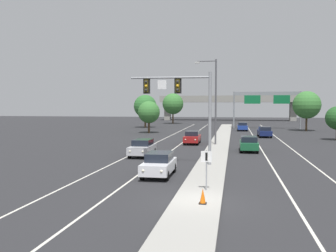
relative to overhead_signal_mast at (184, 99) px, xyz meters
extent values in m
plane|color=#28282B|center=(2.10, -10.98, -5.29)|extent=(260.00, 260.00, 0.00)
cube|color=#9E9B93|center=(2.10, 7.02, -5.22)|extent=(2.40, 110.00, 0.15)
cube|color=silver|center=(-2.60, 14.02, -5.29)|extent=(0.14, 100.00, 0.01)
cube|color=silver|center=(6.80, 14.02, -5.29)|extent=(0.14, 100.00, 0.01)
cube|color=silver|center=(-5.90, 14.02, -5.29)|extent=(0.14, 100.00, 0.01)
cube|color=silver|center=(10.10, 14.02, -5.29)|extent=(0.14, 100.00, 0.01)
cylinder|color=gray|center=(2.01, 0.01, -1.54)|extent=(0.24, 0.24, 7.20)
cylinder|color=gray|center=(-1.14, 0.01, 1.66)|extent=(6.30, 0.16, 0.16)
cube|color=black|center=(-0.51, 0.05, 1.01)|extent=(0.56, 0.06, 1.20)
cube|color=#38330F|center=(-0.51, 0.01, 1.01)|extent=(0.32, 0.32, 1.00)
sphere|color=#282828|center=(-0.51, -0.16, 1.33)|extent=(0.22, 0.22, 0.22)
sphere|color=#F2A819|center=(-0.51, -0.16, 1.01)|extent=(0.22, 0.22, 0.22)
sphere|color=#282828|center=(-0.51, -0.16, 0.69)|extent=(0.22, 0.22, 0.22)
cube|color=black|center=(-3.03, 0.05, 1.01)|extent=(0.56, 0.06, 1.20)
cube|color=#38330F|center=(-3.03, 0.01, 1.01)|extent=(0.32, 0.32, 1.00)
sphere|color=#282828|center=(-3.03, -0.16, 1.33)|extent=(0.22, 0.22, 0.22)
sphere|color=#F2A819|center=(-3.03, -0.16, 1.01)|extent=(0.22, 0.22, 0.22)
sphere|color=#282828|center=(-3.03, -0.16, 0.69)|extent=(0.22, 0.22, 0.22)
cube|color=white|center=(-1.77, -0.01, 1.11)|extent=(0.70, 0.04, 0.70)
cylinder|color=gray|center=(2.40, -8.84, -4.04)|extent=(0.08, 0.08, 2.20)
cube|color=white|center=(2.40, -8.87, -3.29)|extent=(0.60, 0.03, 0.60)
cube|color=black|center=(2.40, -8.89, -3.29)|extent=(0.12, 0.01, 0.44)
cylinder|color=#4C4C51|center=(1.71, 15.29, -0.14)|extent=(0.20, 0.20, 10.00)
cylinder|color=#4C4C51|center=(0.61, 15.29, 4.66)|extent=(2.20, 0.12, 0.12)
cube|color=#B7B7B2|center=(-0.49, 15.29, 4.51)|extent=(0.56, 0.28, 0.20)
cube|color=silver|center=(-1.11, -4.53, -4.62)|extent=(1.83, 4.41, 0.70)
cube|color=black|center=(-1.11, -4.31, -3.99)|extent=(1.60, 2.39, 0.56)
sphere|color=#EAE5C6|center=(-0.52, -6.71, -4.57)|extent=(0.18, 0.18, 0.18)
sphere|color=#EAE5C6|center=(-1.67, -6.72, -4.57)|extent=(0.18, 0.18, 0.18)
cylinder|color=black|center=(-0.30, -6.03, -4.97)|extent=(0.22, 0.64, 0.64)
cylinder|color=black|center=(-1.90, -6.04, -4.97)|extent=(0.22, 0.64, 0.64)
cylinder|color=black|center=(-0.32, -3.03, -4.97)|extent=(0.22, 0.64, 0.64)
cylinder|color=black|center=(-1.92, -3.04, -4.97)|extent=(0.22, 0.64, 0.64)
cube|color=#B7B7BC|center=(-4.57, 4.75, -4.62)|extent=(1.80, 4.40, 0.70)
cube|color=black|center=(-4.57, 4.97, -3.99)|extent=(1.59, 2.38, 0.56)
sphere|color=#EAE5C6|center=(-4.00, 2.57, -4.57)|extent=(0.18, 0.18, 0.18)
sphere|color=#EAE5C6|center=(-5.15, 2.57, -4.57)|extent=(0.18, 0.18, 0.18)
cylinder|color=black|center=(-3.77, 3.25, -4.97)|extent=(0.22, 0.64, 0.64)
cylinder|color=black|center=(-5.37, 3.25, -4.97)|extent=(0.22, 0.64, 0.64)
cylinder|color=black|center=(-3.77, 6.25, -4.97)|extent=(0.22, 0.64, 0.64)
cylinder|color=black|center=(-5.37, 6.25, -4.97)|extent=(0.22, 0.64, 0.64)
cube|color=maroon|center=(-1.20, 16.68, -4.62)|extent=(1.84, 4.42, 0.70)
cube|color=black|center=(-1.20, 16.90, -3.99)|extent=(1.61, 2.39, 0.56)
sphere|color=#EAE5C6|center=(-0.60, 14.50, -4.57)|extent=(0.18, 0.18, 0.18)
sphere|color=#EAE5C6|center=(-1.76, 14.49, -4.57)|extent=(0.18, 0.18, 0.18)
cylinder|color=black|center=(-0.39, 15.19, -4.97)|extent=(0.23, 0.64, 0.64)
cylinder|color=black|center=(-1.99, 15.17, -4.97)|extent=(0.23, 0.64, 0.64)
cylinder|color=black|center=(-0.42, 18.19, -4.97)|extent=(0.23, 0.64, 0.64)
cylinder|color=black|center=(-2.02, 18.17, -4.97)|extent=(0.23, 0.64, 0.64)
cube|color=#195633|center=(5.39, 10.34, -4.62)|extent=(1.82, 4.41, 0.70)
cube|color=black|center=(5.39, 10.12, -3.99)|extent=(1.59, 2.38, 0.56)
sphere|color=#EAE5C6|center=(4.82, 12.52, -4.57)|extent=(0.18, 0.18, 0.18)
sphere|color=#EAE5C6|center=(5.97, 12.52, -4.57)|extent=(0.18, 0.18, 0.18)
cylinder|color=black|center=(4.59, 11.84, -4.97)|extent=(0.22, 0.64, 0.64)
cylinder|color=black|center=(6.19, 11.84, -4.97)|extent=(0.22, 0.64, 0.64)
cylinder|color=black|center=(4.58, 8.84, -4.97)|extent=(0.22, 0.64, 0.64)
cylinder|color=black|center=(6.18, 8.84, -4.97)|extent=(0.22, 0.64, 0.64)
cube|color=#141E4C|center=(8.35, 28.31, -4.62)|extent=(1.92, 4.45, 0.70)
cube|color=black|center=(8.36, 28.09, -3.99)|extent=(1.65, 2.42, 0.56)
sphere|color=#EAE5C6|center=(7.72, 30.47, -4.57)|extent=(0.18, 0.18, 0.18)
sphere|color=#EAE5C6|center=(8.87, 30.50, -4.57)|extent=(0.18, 0.18, 0.18)
cylinder|color=black|center=(7.51, 29.78, -4.97)|extent=(0.24, 0.65, 0.64)
cylinder|color=black|center=(9.11, 29.83, -4.97)|extent=(0.24, 0.65, 0.64)
cylinder|color=black|center=(7.59, 26.78, -4.97)|extent=(0.24, 0.65, 0.64)
cylinder|color=black|center=(9.19, 26.83, -4.97)|extent=(0.24, 0.65, 0.64)
cube|color=navy|center=(5.38, 41.90, -4.62)|extent=(1.86, 4.43, 0.70)
cube|color=black|center=(5.39, 41.68, -3.99)|extent=(1.62, 2.40, 0.56)
sphere|color=#EAE5C6|center=(4.77, 44.07, -4.57)|extent=(0.18, 0.18, 0.18)
sphere|color=#EAE5C6|center=(5.93, 44.09, -4.57)|extent=(0.18, 0.18, 0.18)
cylinder|color=black|center=(4.56, 43.39, -4.97)|extent=(0.23, 0.64, 0.64)
cylinder|color=black|center=(6.16, 43.41, -4.97)|extent=(0.23, 0.64, 0.64)
cylinder|color=black|center=(4.60, 40.39, -4.97)|extent=(0.23, 0.64, 0.64)
cylinder|color=black|center=(6.20, 40.41, -4.97)|extent=(0.23, 0.64, 0.64)
cube|color=black|center=(2.44, -11.71, -5.12)|extent=(0.36, 0.36, 0.04)
cone|color=orange|center=(2.44, -11.71, -4.75)|extent=(0.28, 0.28, 0.70)
cylinder|color=gray|center=(3.80, 48.65, -1.54)|extent=(0.28, 0.28, 7.50)
cylinder|color=gray|center=(16.80, 48.65, -1.54)|extent=(0.28, 0.28, 7.50)
cube|color=gray|center=(10.30, 48.65, 1.81)|extent=(13.00, 0.36, 0.70)
cube|color=#0F6033|center=(7.44, 48.45, 0.61)|extent=(3.20, 0.08, 1.70)
cube|color=#0F6033|center=(13.16, 48.45, 0.61)|extent=(3.20, 0.08, 1.70)
cube|color=gray|center=(2.10, 88.72, 0.91)|extent=(42.40, 6.40, 1.10)
cube|color=gray|center=(2.10, 85.72, 1.91)|extent=(42.40, 0.36, 0.90)
cube|color=gray|center=(-17.10, 88.72, -2.47)|extent=(1.80, 2.40, 5.65)
cube|color=gray|center=(21.30, 88.72, -2.47)|extent=(1.80, 2.40, 5.65)
cylinder|color=#4C3823|center=(16.98, 43.20, -3.90)|extent=(0.36, 0.36, 2.78)
sphere|color=#387533|center=(16.98, 43.20, -0.48)|extent=(5.08, 5.08, 5.08)
cylinder|color=#4C3823|center=(-11.62, 65.71, -3.82)|extent=(0.36, 0.36, 2.94)
sphere|color=#387533|center=(-11.62, 65.71, -0.20)|extent=(5.37, 5.37, 5.37)
cylinder|color=#4C3823|center=(-14.69, 48.10, -3.98)|extent=(0.36, 0.36, 2.63)
sphere|color=#2D6B2D|center=(-14.69, 48.10, -0.75)|extent=(4.80, 4.80, 4.80)
cylinder|color=#4C3823|center=(-10.52, 33.40, -4.26)|extent=(0.36, 0.36, 2.07)
sphere|color=#387533|center=(-10.52, 33.40, -1.71)|extent=(3.78, 3.78, 3.78)
camera|label=1|loc=(3.86, -29.16, -0.49)|focal=40.12mm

